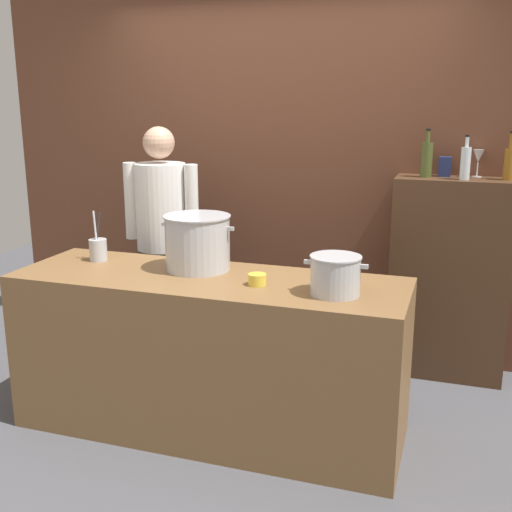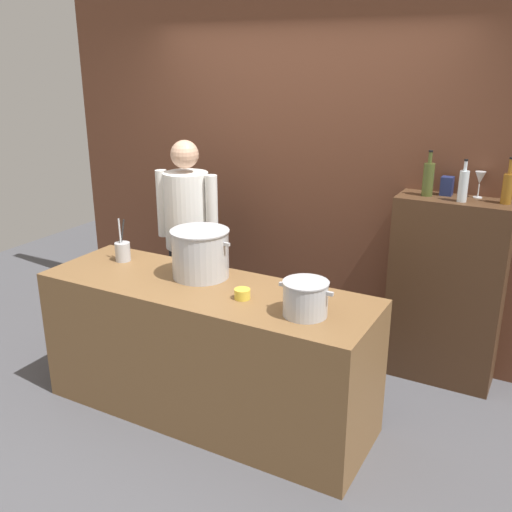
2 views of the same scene
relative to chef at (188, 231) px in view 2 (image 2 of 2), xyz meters
The scene contains 14 objects.
ground_plane 1.38m from the chef, 49.22° to the right, with size 8.00×8.00×0.00m, color #4C4C51.
brick_back_panel 1.06m from the chef, 45.20° to the left, with size 4.40×0.10×3.00m, color brown.
prep_counter 1.12m from the chef, 49.22° to the right, with size 2.16×0.70×0.90m, color brown.
bar_cabinet 1.95m from the chef, 13.22° to the left, with size 0.76×0.32×1.34m, color #472D1C.
chef is the anchor object (origin of this frame).
stockpot_large 0.82m from the chef, 49.21° to the right, with size 0.43×0.38×0.31m.
stockpot_small 1.60m from the chef, 31.46° to the right, with size 0.32×0.26×0.20m.
utensil_crock 0.64m from the chef, 99.72° to the right, with size 0.10×0.10×0.30m.
butter_jar 1.24m from the chef, 40.32° to the right, with size 0.09×0.09×0.06m, color yellow.
wine_bottle_amber 2.28m from the chef, 11.88° to the left, with size 0.07×0.07×0.30m.
wine_bottle_clear 2.02m from the chef, 11.27° to the left, with size 0.06×0.06×0.28m.
wine_bottle_olive 1.81m from the chef, 14.72° to the left, with size 0.07×0.07×0.31m.
wine_glass_wide 2.13m from the chef, 15.23° to the left, with size 0.07×0.07×0.18m.
spice_tin_navy 1.92m from the chef, 16.13° to the left, with size 0.08×0.08×0.13m, color navy.
Camera 2 is at (1.87, -2.76, 2.26)m, focal length 40.79 mm.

